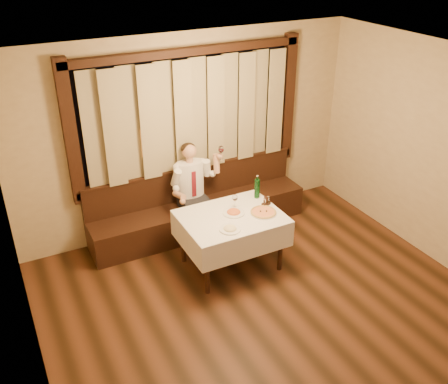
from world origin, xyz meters
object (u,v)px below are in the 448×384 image
banquette (198,210)px  pasta_red (234,211)px  green_bottle (257,188)px  cruet_caddy (266,202)px  pasta_cream (230,227)px  dining_table (231,223)px  pizza (263,212)px  seated_man (193,184)px

banquette → pasta_red: 1.10m
green_bottle → cruet_caddy: 0.26m
banquette → pasta_cream: 1.40m
cruet_caddy → pasta_cream: bearing=-176.7°
banquette → pasta_red: (0.05, -0.99, 0.48)m
dining_table → pizza: (0.39, -0.13, 0.12)m
pasta_cream → pizza: bearing=15.4°
cruet_caddy → banquette: bearing=97.1°
cruet_caddy → seated_man: bearing=104.3°
pasta_cream → green_bottle: green_bottle is taller
dining_table → pasta_cream: (-0.17, -0.28, 0.14)m
banquette → green_bottle: size_ratio=9.74×
green_bottle → pasta_cream: bearing=-141.5°
pasta_red → cruet_caddy: cruet_caddy is taller
pizza → cruet_caddy: size_ratio=2.55×
banquette → pasta_red: banquette is taller
dining_table → pizza: size_ratio=3.67×
pasta_red → green_bottle: size_ratio=0.85×
pasta_cream → cruet_caddy: 0.76m
dining_table → seated_man: (-0.11, 0.93, 0.15)m
cruet_caddy → seated_man: 1.11m
pasta_red → pizza: bearing=-26.4°
pizza → pasta_cream: 0.58m
pasta_red → seated_man: size_ratio=0.20×
banquette → seated_man: (-0.11, -0.09, 0.50)m
pasta_red → cruet_caddy: (0.47, -0.01, 0.01)m
pizza → pasta_cream: pasta_cream is taller
dining_table → pasta_cream: 0.36m
cruet_caddy → green_bottle: bearing=68.8°
pizza → cruet_caddy: bearing=49.4°
pizza → green_bottle: (0.14, 0.40, 0.12)m
banquette → seated_man: seated_man is taller
pasta_red → dining_table: bearing=-145.0°
pasta_red → seated_man: (-0.16, 0.90, 0.01)m
seated_man → pizza: bearing=-64.8°
green_bottle → seated_man: bearing=133.9°
pizza → seated_man: (-0.50, 1.06, 0.03)m
banquette → pasta_cream: (-0.17, -1.31, 0.48)m
pasta_red → cruet_caddy: bearing=-0.9°
banquette → green_bottle: bearing=-54.9°
dining_table → cruet_caddy: 0.55m
banquette → pasta_cream: bearing=-97.3°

